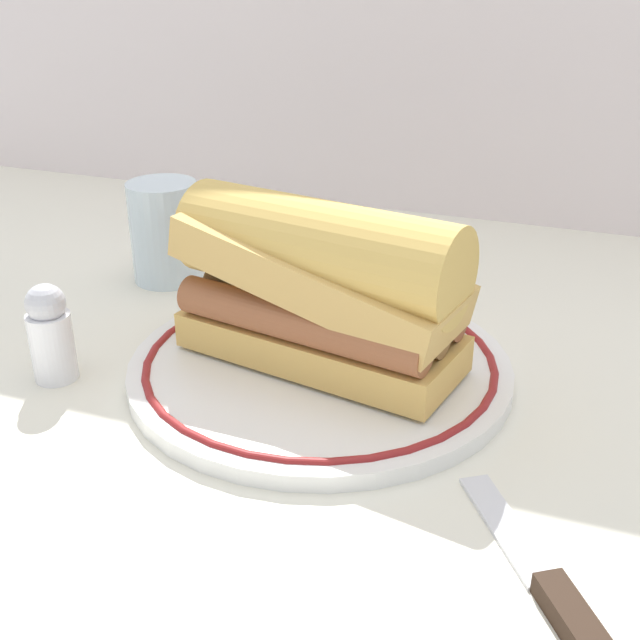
% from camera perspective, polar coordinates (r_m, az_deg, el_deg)
% --- Properties ---
extents(ground_plane, '(1.50, 1.50, 0.00)m').
position_cam_1_polar(ground_plane, '(0.58, -1.61, -4.37)').
color(ground_plane, silver).
extents(plate, '(0.28, 0.28, 0.01)m').
position_cam_1_polar(plate, '(0.59, 0.00, -3.27)').
color(plate, white).
rests_on(plate, ground_plane).
extents(sausage_sandwich, '(0.22, 0.12, 0.12)m').
position_cam_1_polar(sausage_sandwich, '(0.56, 0.00, 2.69)').
color(sausage_sandwich, '#D9AC56').
rests_on(sausage_sandwich, plate).
extents(drinking_glass, '(0.06, 0.06, 0.09)m').
position_cam_1_polar(drinking_glass, '(0.75, -10.96, 5.72)').
color(drinking_glass, silver).
rests_on(drinking_glass, ground_plane).
extents(salt_shaker, '(0.03, 0.03, 0.07)m').
position_cam_1_polar(salt_shaker, '(0.60, -18.69, -0.92)').
color(salt_shaker, white).
rests_on(salt_shaker, ground_plane).
extents(butter_knife, '(0.09, 0.13, 0.01)m').
position_cam_1_polar(butter_knife, '(0.43, 15.53, -17.18)').
color(butter_knife, silver).
rests_on(butter_knife, ground_plane).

